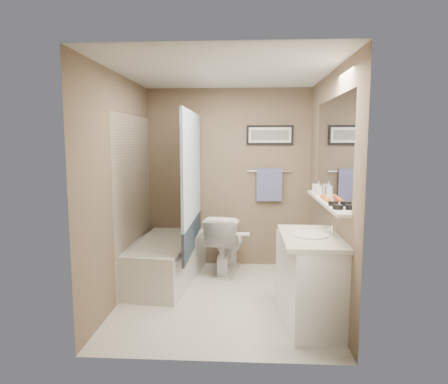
# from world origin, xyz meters

# --- Properties ---
(ground) EXTENTS (2.50, 2.50, 0.00)m
(ground) POSITION_xyz_m (0.00, 0.00, 0.00)
(ground) COLOR silver
(ground) RESTS_ON ground
(ceiling) EXTENTS (2.20, 2.50, 0.04)m
(ceiling) POSITION_xyz_m (0.00, 0.00, 2.38)
(ceiling) COLOR silver
(ceiling) RESTS_ON wall_back
(wall_back) EXTENTS (2.20, 0.04, 2.40)m
(wall_back) POSITION_xyz_m (0.00, 1.23, 1.20)
(wall_back) COLOR brown
(wall_back) RESTS_ON ground
(wall_front) EXTENTS (2.20, 0.04, 2.40)m
(wall_front) POSITION_xyz_m (0.00, -1.23, 1.20)
(wall_front) COLOR brown
(wall_front) RESTS_ON ground
(wall_left) EXTENTS (0.04, 2.50, 2.40)m
(wall_left) POSITION_xyz_m (-1.08, 0.00, 1.20)
(wall_left) COLOR brown
(wall_left) RESTS_ON ground
(wall_right) EXTENTS (0.04, 2.50, 2.40)m
(wall_right) POSITION_xyz_m (1.08, 0.00, 1.20)
(wall_right) COLOR brown
(wall_right) RESTS_ON ground
(tile_surround) EXTENTS (0.02, 1.55, 2.00)m
(tile_surround) POSITION_xyz_m (-1.09, 0.50, 1.00)
(tile_surround) COLOR tan
(tile_surround) RESTS_ON wall_left
(curtain_rod) EXTENTS (0.02, 1.55, 0.02)m
(curtain_rod) POSITION_xyz_m (-0.40, 0.50, 2.05)
(curtain_rod) COLOR silver
(curtain_rod) RESTS_ON wall_left
(curtain_upper) EXTENTS (0.03, 1.45, 1.28)m
(curtain_upper) POSITION_xyz_m (-0.40, 0.50, 1.40)
(curtain_upper) COLOR white
(curtain_upper) RESTS_ON curtain_rod
(curtain_lower) EXTENTS (0.03, 1.45, 0.36)m
(curtain_lower) POSITION_xyz_m (-0.40, 0.50, 0.58)
(curtain_lower) COLOR #233342
(curtain_lower) RESTS_ON curtain_rod
(mirror) EXTENTS (0.02, 1.60, 1.00)m
(mirror) POSITION_xyz_m (1.09, -0.15, 1.62)
(mirror) COLOR silver
(mirror) RESTS_ON wall_right
(shelf) EXTENTS (0.12, 1.60, 0.03)m
(shelf) POSITION_xyz_m (1.04, -0.15, 1.10)
(shelf) COLOR silver
(shelf) RESTS_ON wall_right
(towel_bar) EXTENTS (0.60, 0.02, 0.02)m
(towel_bar) POSITION_xyz_m (0.55, 1.22, 1.30)
(towel_bar) COLOR silver
(towel_bar) RESTS_ON wall_back
(towel) EXTENTS (0.34, 0.05, 0.44)m
(towel) POSITION_xyz_m (0.55, 1.20, 1.12)
(towel) COLOR #8588C2
(towel) RESTS_ON towel_bar
(art_frame) EXTENTS (0.62, 0.02, 0.26)m
(art_frame) POSITION_xyz_m (0.55, 1.23, 1.78)
(art_frame) COLOR black
(art_frame) RESTS_ON wall_back
(art_mat) EXTENTS (0.56, 0.00, 0.20)m
(art_mat) POSITION_xyz_m (0.55, 1.22, 1.78)
(art_mat) COLOR white
(art_mat) RESTS_ON art_frame
(art_image) EXTENTS (0.50, 0.00, 0.13)m
(art_image) POSITION_xyz_m (0.55, 1.22, 1.78)
(art_image) COLOR #595959
(art_image) RESTS_ON art_mat
(door) EXTENTS (0.80, 0.02, 2.00)m
(door) POSITION_xyz_m (0.55, -1.24, 1.00)
(door) COLOR silver
(door) RESTS_ON wall_front
(door_handle) EXTENTS (0.10, 0.02, 0.02)m
(door_handle) POSITION_xyz_m (0.22, -1.19, 1.00)
(door_handle) COLOR silver
(door_handle) RESTS_ON door
(bathtub) EXTENTS (0.87, 1.57, 0.50)m
(bathtub) POSITION_xyz_m (-0.75, 0.52, 0.25)
(bathtub) COLOR silver
(bathtub) RESTS_ON ground
(tub_rim) EXTENTS (0.56, 1.36, 0.02)m
(tub_rim) POSITION_xyz_m (-0.75, 0.52, 0.50)
(tub_rim) COLOR silver
(tub_rim) RESTS_ON bathtub
(toilet) EXTENTS (0.55, 0.82, 0.77)m
(toilet) POSITION_xyz_m (-0.01, 0.89, 0.39)
(toilet) COLOR white
(toilet) RESTS_ON ground
(vanity) EXTENTS (0.59, 0.95, 0.80)m
(vanity) POSITION_xyz_m (0.85, -0.54, 0.40)
(vanity) COLOR white
(vanity) RESTS_ON ground
(countertop) EXTENTS (0.54, 0.96, 0.04)m
(countertop) POSITION_xyz_m (0.84, -0.54, 0.82)
(countertop) COLOR beige
(countertop) RESTS_ON vanity
(sink_basin) EXTENTS (0.34, 0.34, 0.01)m
(sink_basin) POSITION_xyz_m (0.83, -0.54, 0.85)
(sink_basin) COLOR silver
(sink_basin) RESTS_ON countertop
(faucet_spout) EXTENTS (0.02, 0.02, 0.10)m
(faucet_spout) POSITION_xyz_m (1.03, -0.54, 0.89)
(faucet_spout) COLOR silver
(faucet_spout) RESTS_ON countertop
(faucet_knob) EXTENTS (0.05, 0.05, 0.05)m
(faucet_knob) POSITION_xyz_m (1.03, -0.44, 0.87)
(faucet_knob) COLOR silver
(faucet_knob) RESTS_ON countertop
(candle_bowl_near) EXTENTS (0.09, 0.09, 0.04)m
(candle_bowl_near) POSITION_xyz_m (1.04, -0.70, 1.14)
(candle_bowl_near) COLOR black
(candle_bowl_near) RESTS_ON shelf
(candle_bowl_far) EXTENTS (0.09, 0.09, 0.04)m
(candle_bowl_far) POSITION_xyz_m (1.04, -0.51, 1.14)
(candle_bowl_far) COLOR black
(candle_bowl_far) RESTS_ON shelf
(hair_brush_front) EXTENTS (0.05, 0.22, 0.04)m
(hair_brush_front) POSITION_xyz_m (1.04, -0.24, 1.14)
(hair_brush_front) COLOR orange
(hair_brush_front) RESTS_ON shelf
(hair_brush_back) EXTENTS (0.06, 0.22, 0.04)m
(hair_brush_back) POSITION_xyz_m (1.04, -0.13, 1.14)
(hair_brush_back) COLOR #D2491D
(hair_brush_back) RESTS_ON shelf
(pink_comb) EXTENTS (0.04, 0.16, 0.01)m
(pink_comb) POSITION_xyz_m (1.04, -0.00, 1.12)
(pink_comb) COLOR pink
(pink_comb) RESTS_ON shelf
(glass_jar) EXTENTS (0.08, 0.08, 0.10)m
(glass_jar) POSITION_xyz_m (1.04, 0.44, 1.17)
(glass_jar) COLOR silver
(glass_jar) RESTS_ON shelf
(soap_bottle) EXTENTS (0.07, 0.07, 0.15)m
(soap_bottle) POSITION_xyz_m (1.04, 0.25, 1.19)
(soap_bottle) COLOR #999999
(soap_bottle) RESTS_ON shelf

